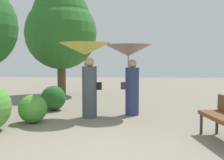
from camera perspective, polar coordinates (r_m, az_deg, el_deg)
The scene contains 6 objects.
ground_plane at distance 4.70m, azimuth -2.86°, elevation -15.14°, with size 40.00×40.00×0.00m, color gray.
person_left at distance 7.48m, azimuth -5.28°, elevation 3.99°, with size 1.37×1.37×2.00m.
person_right at distance 7.79m, azimuth 3.55°, elevation 3.75°, with size 1.29×1.29×1.97m.
tree_near_left at distance 12.38m, azimuth -10.35°, elevation 10.36°, with size 3.08×3.08×4.62m.
bush_path_right at distance 7.17m, azimuth -15.86°, elevation -5.64°, with size 0.70×0.70×0.70m, color #4C9338.
bush_far_side at distance 8.77m, azimuth -11.86°, elevation -3.63°, with size 0.75×0.75×0.75m, color #235B23.
Camera 1 is at (0.51, -4.40, 1.55)m, focal length 44.89 mm.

